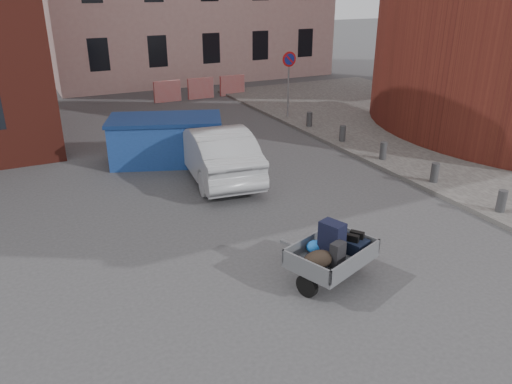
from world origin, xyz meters
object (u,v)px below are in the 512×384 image
trailer (331,253)px  silver_car (216,151)px  dumpster (166,140)px  bicycle (428,126)px

trailer → silver_car: 6.22m
dumpster → bicycle: size_ratio=2.32×
dumpster → silver_car: silver_car is taller
dumpster → trailer: bearing=-64.4°
dumpster → silver_car: bearing=-42.8°
trailer → silver_car: (0.19, 6.22, 0.15)m
silver_car → bicycle: bearing=-173.3°
dumpster → silver_car: size_ratio=0.84×
silver_car → dumpster: bearing=-56.2°
silver_car → bicycle: silver_car is taller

